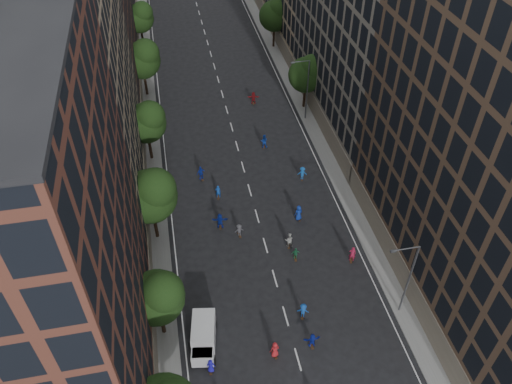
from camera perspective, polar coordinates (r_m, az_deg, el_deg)
ground at (r=66.13m, az=-2.11°, el=5.03°), size 240.00×240.00×0.00m
sidewalk_left at (r=71.84m, az=-12.69°, el=7.36°), size 4.00×105.00×0.15m
sidewalk_right at (r=74.45m, az=6.16°, el=9.54°), size 4.00×105.00×0.15m
bldg_left_a at (r=35.70m, az=-25.74°, el=-7.34°), size 14.00×22.00×30.00m
bldg_left_b at (r=53.60m, az=-22.67°, el=13.67°), size 14.00×26.00×34.00m
bldg_left_c at (r=75.64m, az=-20.19°, el=19.72°), size 14.00×20.00×28.00m
bldg_right_b at (r=66.58m, az=14.31°, el=20.37°), size 14.00×28.00×33.00m
tree_left_1 at (r=43.12m, az=-11.08°, el=-11.59°), size 4.80×4.80×8.21m
tree_left_2 at (r=50.74m, az=-11.86°, el=-0.24°), size 5.60×5.60×9.45m
tree_left_3 at (r=62.26m, az=-12.35°, el=7.92°), size 5.00×5.00×8.58m
tree_left_4 at (r=76.02m, az=-12.81°, el=14.69°), size 5.40×5.40×9.08m
tree_left_5 at (r=90.81m, az=-13.10°, el=18.93°), size 4.80×4.80×8.33m
tree_right_a at (r=71.77m, az=5.93°, el=13.39°), size 5.00×5.00×8.39m
tree_right_b at (r=89.07m, az=2.26°, el=19.67°), size 5.20×5.20×8.83m
streetlamp_near at (r=46.03m, az=16.92°, el=-9.22°), size 2.64×0.22×9.06m
streetlamp_far at (r=69.35m, az=5.72°, el=11.87°), size 2.64×0.22×9.06m
cargo_van at (r=45.48m, az=-6.02°, el=-16.12°), size 2.84×4.81×2.42m
skater_0 at (r=44.60m, az=-5.18°, el=-19.22°), size 0.83×0.63×1.51m
skater_3 at (r=47.43m, az=5.39°, el=-13.37°), size 1.23×0.95×1.68m
skater_5 at (r=45.86m, az=6.44°, el=-16.51°), size 1.50×0.49×1.62m
skater_6 at (r=45.06m, az=2.17°, el=-17.58°), size 0.98×0.75×1.80m
skater_7 at (r=52.20m, az=10.94°, el=-7.00°), size 0.83×0.69×1.94m
skater_8 at (r=52.74m, az=3.79°, el=-5.53°), size 1.00×0.85×1.83m
skater_9 at (r=53.82m, az=-1.94°, el=-4.42°), size 1.08×0.72×1.56m
skater_10 at (r=51.75m, az=4.55°, el=-7.06°), size 0.91×0.45×1.51m
skater_11 at (r=54.66m, az=-4.14°, el=-3.34°), size 1.84×0.82×1.91m
skater_12 at (r=55.59m, az=4.89°, el=-2.42°), size 1.08×0.86×1.94m
skater_13 at (r=58.24m, az=-4.36°, el=-0.00°), size 0.71×0.53×1.77m
skater_14 at (r=65.68m, az=0.91°, el=5.81°), size 1.09×0.94×1.93m
skater_15 at (r=60.88m, az=5.30°, el=2.12°), size 1.25×0.87×1.76m
skater_16 at (r=60.87m, az=-6.30°, el=2.12°), size 1.22×0.86×1.93m
skater_17 at (r=74.66m, az=-0.29°, el=10.67°), size 1.80×0.82×1.87m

